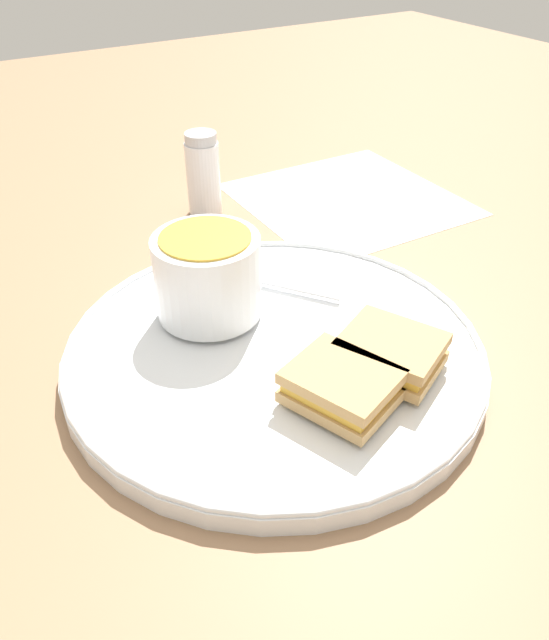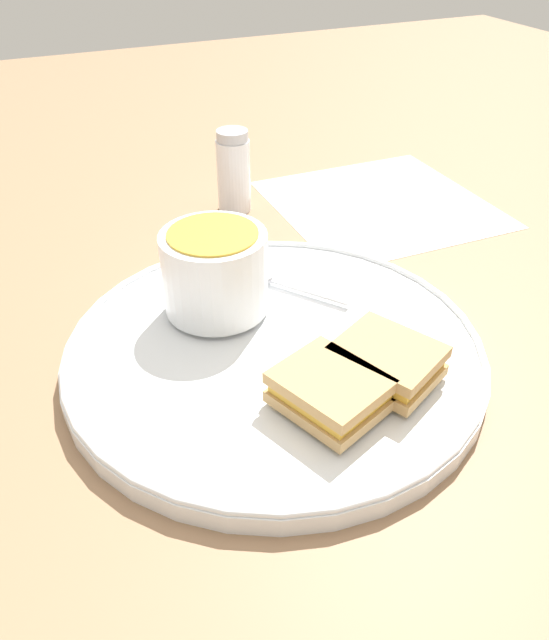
% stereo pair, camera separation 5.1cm
% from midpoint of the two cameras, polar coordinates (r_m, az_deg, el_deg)
% --- Properties ---
extents(ground_plane, '(2.40, 2.40, 0.00)m').
position_cam_midpoint_polar(ground_plane, '(0.54, 2.73, -3.72)').
color(ground_plane, '#8E6B4C').
extents(plate, '(0.35, 0.35, 0.02)m').
position_cam_midpoint_polar(plate, '(0.53, 2.76, -2.83)').
color(plate, white).
rests_on(plate, ground_plane).
extents(soup_bowl, '(0.09, 0.09, 0.08)m').
position_cam_midpoint_polar(soup_bowl, '(0.54, -2.79, 4.41)').
color(soup_bowl, white).
rests_on(soup_bowl, plate).
extents(spoon, '(0.10, 0.08, 0.01)m').
position_cam_midpoint_polar(spoon, '(0.60, 1.57, 3.95)').
color(spoon, silver).
rests_on(spoon, plate).
extents(sandwich_half_near, '(0.09, 0.09, 0.03)m').
position_cam_midpoint_polar(sandwich_half_near, '(0.46, 8.27, -6.56)').
color(sandwich_half_near, tan).
rests_on(sandwich_half_near, plate).
extents(sandwich_half_far, '(0.10, 0.09, 0.03)m').
position_cam_midpoint_polar(sandwich_half_far, '(0.49, 13.19, -3.78)').
color(sandwich_half_far, tan).
rests_on(sandwich_half_far, plate).
extents(salt_shaker, '(0.04, 0.04, 0.10)m').
position_cam_midpoint_polar(salt_shaker, '(0.76, -1.81, 13.33)').
color(salt_shaker, silver).
rests_on(salt_shaker, ground_plane).
extents(menu_sheet, '(0.26, 0.26, 0.00)m').
position_cam_midpoint_polar(menu_sheet, '(0.81, 11.44, 10.33)').
color(menu_sheet, white).
rests_on(menu_sheet, ground_plane).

